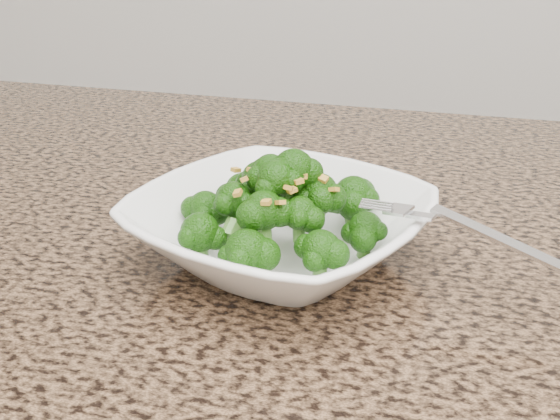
% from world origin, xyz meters
% --- Properties ---
extents(granite_counter, '(1.64, 1.04, 0.03)m').
position_xyz_m(granite_counter, '(0.00, 0.30, 0.89)').
color(granite_counter, brown).
rests_on(granite_counter, cabinet).
extents(bowl, '(0.32, 0.32, 0.06)m').
position_xyz_m(bowl, '(-0.15, 0.29, 0.93)').
color(bowl, white).
rests_on(bowl, granite_counter).
extents(broccoli_pile, '(0.22, 0.22, 0.07)m').
position_xyz_m(broccoli_pile, '(-0.15, 0.29, 1.00)').
color(broccoli_pile, '#194E08').
rests_on(broccoli_pile, bowl).
extents(garlic_topping, '(0.13, 0.13, 0.01)m').
position_xyz_m(garlic_topping, '(-0.15, 0.29, 1.03)').
color(garlic_topping, gold).
rests_on(garlic_topping, broccoli_pile).
extents(fork, '(0.18, 0.09, 0.01)m').
position_xyz_m(fork, '(-0.02, 0.27, 0.97)').
color(fork, silver).
rests_on(fork, bowl).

